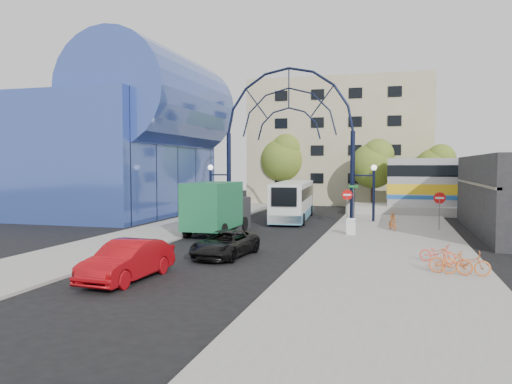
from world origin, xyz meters
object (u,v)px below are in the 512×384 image
(bike_near_a, at_px, (393,216))
(city_bus, at_px, (293,200))
(stop_sign, at_px, (347,198))
(black_suv, at_px, (225,244))
(bike_far_a, at_px, (437,253))
(red_sedan, at_px, (128,261))
(tree_north_b, at_px, (284,158))
(bike_near_b, at_px, (392,223))
(tree_north_a, at_px, (374,163))
(do_not_enter_sign, at_px, (440,202))
(gateway_arch, at_px, (289,112))
(bike_far_c, at_px, (466,263))
(sandwich_board, at_px, (351,225))
(green_truck, at_px, (218,208))
(tree_north_c, at_px, (437,166))
(bike_far_b, at_px, (451,262))
(street_name_sign, at_px, (353,196))

(bike_near_a, bearing_deg, city_bus, 166.23)
(stop_sign, xyz_separation_m, black_suv, (-4.37, -14.52, -1.37))
(city_bus, distance_m, bike_far_a, 19.21)
(stop_sign, distance_m, red_sedan, 21.12)
(tree_north_b, distance_m, bike_near_b, 24.69)
(tree_north_a, height_order, bike_near_b, tree_north_a)
(do_not_enter_sign, relative_size, tree_north_b, 0.31)
(black_suv, bearing_deg, gateway_arch, 97.17)
(bike_near_a, xyz_separation_m, bike_far_c, (2.81, -18.27, 0.04))
(do_not_enter_sign, bearing_deg, sandwich_board, -143.32)
(bike_near_a, relative_size, bike_far_c, 0.91)
(sandwich_board, distance_m, city_bus, 10.21)
(bike_near_b, bearing_deg, green_truck, -177.06)
(tree_north_b, height_order, black_suv, tree_north_b)
(sandwich_board, xyz_separation_m, tree_north_b, (-9.48, 23.95, 4.52))
(tree_north_c, height_order, bike_far_b, tree_north_c)
(sandwich_board, relative_size, bike_far_b, 0.60)
(do_not_enter_sign, bearing_deg, street_name_sign, 155.84)
(do_not_enter_sign, height_order, black_suv, do_not_enter_sign)
(do_not_enter_sign, bearing_deg, tree_north_b, 126.74)
(stop_sign, distance_m, tree_north_c, 17.68)
(tree_north_a, xyz_separation_m, red_sedan, (-7.66, -34.03, -3.85))
(stop_sign, xyz_separation_m, tree_north_a, (1.32, 13.93, 2.61))
(city_bus, xyz_separation_m, red_sedan, (-1.78, -22.74, -0.83))
(green_truck, height_order, bike_far_b, green_truck)
(do_not_enter_sign, bearing_deg, green_truck, -159.21)
(green_truck, bearing_deg, do_not_enter_sign, 21.93)
(stop_sign, bearing_deg, black_suv, -106.76)
(bike_far_a, bearing_deg, tree_north_a, 29.70)
(city_bus, xyz_separation_m, green_truck, (-2.88, -9.81, 0.07))
(gateway_arch, bearing_deg, bike_far_b, -60.56)
(gateway_arch, relative_size, tree_north_b, 1.70)
(tree_north_c, distance_m, city_bus, 18.03)
(red_sedan, relative_size, bike_far_a, 2.94)
(gateway_arch, distance_m, street_name_sign, 8.38)
(gateway_arch, height_order, stop_sign, gateway_arch)
(bike_far_c, bearing_deg, bike_near_b, 17.52)
(city_bus, distance_m, black_suv, 17.18)
(tree_north_c, xyz_separation_m, red_sedan, (-13.66, -36.03, -3.52))
(gateway_arch, height_order, bike_far_a, gateway_arch)
(red_sedan, xyz_separation_m, bike_far_b, (11.84, 3.86, -0.14))
(tree_north_a, distance_m, bike_far_a, 28.38)
(stop_sign, xyz_separation_m, bike_far_a, (5.20, -13.89, -1.46))
(tree_north_b, bearing_deg, green_truck, -87.16)
(bike_far_b, bearing_deg, bike_near_b, 23.00)
(green_truck, bearing_deg, street_name_sign, 45.93)
(bike_near_a, bearing_deg, gateway_arch, 170.86)
(green_truck, bearing_deg, tree_north_a, 68.60)
(sandwich_board, xyz_separation_m, city_bus, (-5.36, 8.65, 0.84))
(bike_far_a, bearing_deg, green_truck, 83.79)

